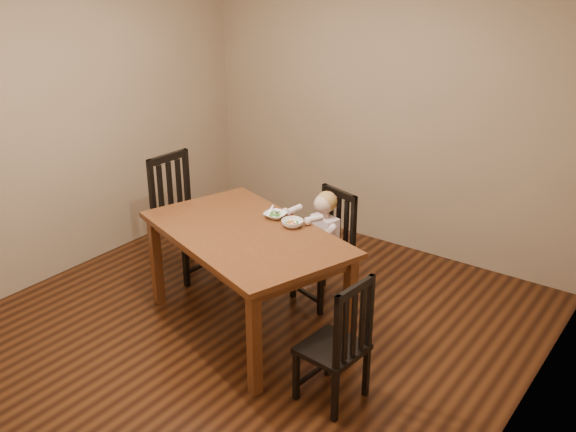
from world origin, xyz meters
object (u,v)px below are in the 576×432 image
Objects in this scene: toddler at (323,236)px; bowl_veg at (292,223)px; chair_left at (182,217)px; chair_child at (327,249)px; bowl_peas at (275,215)px; chair_right at (338,344)px; dining_table at (246,243)px.

bowl_veg is at bearing 102.67° from toddler.
chair_left is 1.36m from toddler.
toddler is at bearing 90.00° from chair_child.
chair_child is 5.63× the size of bowl_peas.
bowl_peas is (1.10, -0.05, 0.31)m from chair_left.
bowl_peas is (-0.23, -0.33, 0.25)m from toddler.
bowl_peas is 0.22m from bowl_veg.
chair_right is (0.79, -1.08, -0.02)m from chair_child.
chair_child reaches higher than chair_right.
chair_child is at bearing 69.47° from dining_table.
chair_left is 1.35m from bowl_veg.
chair_left reaches higher than bowl_veg.
bowl_peas reaches higher than toddler.
chair_left is at bearing 175.13° from bowl_veg.
bowl_veg reaches higher than bowl_peas.
chair_child is at bearing 85.30° from bowl_veg.
bowl_peas is (-1.03, 0.70, 0.40)m from chair_right.
chair_left is 6.43× the size of bowl_peas.
chair_left is 6.50× the size of bowl_veg.
bowl_peas reaches higher than dining_table.
dining_table is 1.94× the size of chair_child.
chair_right is 1.32m from toddler.
dining_table is at bearing 85.48° from chair_child.
chair_child reaches higher than bowl_peas.
chair_right is (1.06, -0.36, -0.28)m from dining_table.
chair_child is at bearing 41.29° from chair_right.
bowl_peas is at bearing 73.39° from chair_child.
bowl_veg is at bearing 50.01° from dining_table.
chair_child is 0.59m from bowl_peas.
toddler is 0.47m from bowl_veg.
dining_table is 1.15m from chair_right.
chair_child is 0.88× the size of chair_left.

